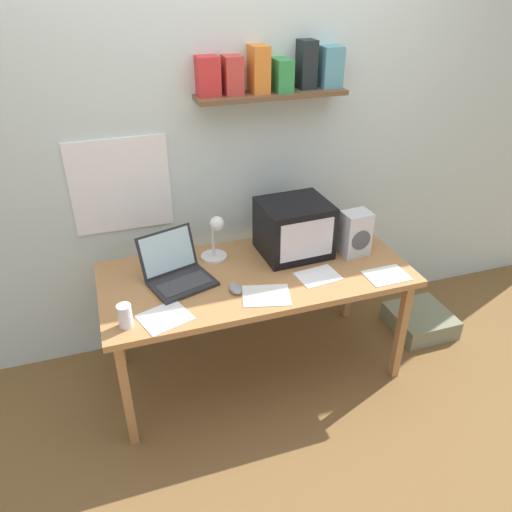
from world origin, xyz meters
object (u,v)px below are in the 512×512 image
corner_desk (256,280)px  loose_paper_near_monitor (266,295)px  crt_monitor (294,228)px  juice_glass (125,317)px  space_heater (355,233)px  floor_cushion (420,320)px  printed_handout (318,276)px  open_notebook (165,317)px  loose_paper_near_laptop (387,275)px  computer_mouse (235,288)px  laptop (176,270)px  desk_lamp (216,237)px

corner_desk → loose_paper_near_monitor: (-0.02, -0.23, 0.06)m
crt_monitor → juice_glass: (-0.99, -0.39, -0.10)m
space_heater → floor_cushion: size_ratio=0.68×
loose_paper_near_monitor → floor_cushion: loose_paper_near_monitor is taller
printed_handout → open_notebook: (-0.84, -0.10, 0.00)m
crt_monitor → space_heater: size_ratio=1.51×
open_notebook → corner_desk: bearing=24.6°
loose_paper_near_monitor → floor_cushion: 1.38m
corner_desk → loose_paper_near_laptop: bearing=-21.6°
space_heater → loose_paper_near_monitor: bearing=-162.6°
loose_paper_near_laptop → juice_glass: bearing=179.8°
printed_handout → loose_paper_near_laptop: 0.37m
open_notebook → crt_monitor: bearing=25.4°
crt_monitor → loose_paper_near_monitor: size_ratio=1.41×
open_notebook → loose_paper_near_monitor: same height
corner_desk → computer_mouse: 0.22m
space_heater → open_notebook: bearing=-171.1°
loose_paper_near_laptop → loose_paper_near_monitor: same height
crt_monitor → loose_paper_near_laptop: (0.38, -0.40, -0.15)m
laptop → juice_glass: size_ratio=3.37×
crt_monitor → laptop: size_ratio=1.00×
corner_desk → open_notebook: open_notebook is taller
juice_glass → loose_paper_near_laptop: size_ratio=0.51×
printed_handout → loose_paper_near_monitor: bearing=-165.9°
printed_handout → loose_paper_near_laptop: same height
corner_desk → juice_glass: (-0.71, -0.25, 0.11)m
space_heater → open_notebook: space_heater is taller
juice_glass → printed_handout: (1.02, 0.11, -0.05)m
computer_mouse → juice_glass: bearing=-168.5°
desk_lamp → printed_handout: (0.47, -0.34, -0.15)m
corner_desk → laptop: laptop is taller
corner_desk → loose_paper_near_monitor: bearing=-95.6°
loose_paper_near_laptop → loose_paper_near_monitor: bearing=177.6°
corner_desk → loose_paper_near_laptop: (0.65, -0.26, 0.06)m
laptop → loose_paper_near_monitor: (0.40, -0.29, -0.06)m
printed_handout → open_notebook: size_ratio=0.86×
laptop → floor_cushion: size_ratio=1.03×
crt_monitor → corner_desk: bearing=-155.5°
loose_paper_near_laptop → open_notebook: (-1.19, 0.01, 0.00)m
crt_monitor → space_heater: 0.35m
desk_lamp → space_heater: size_ratio=1.07×
space_heater → loose_paper_near_monitor: 0.68m
space_heater → computer_mouse: (-0.75, -0.15, -0.11)m
desk_lamp → computer_mouse: desk_lamp is taller
laptop → space_heater: size_ratio=1.51×
loose_paper_near_monitor → floor_cushion: size_ratio=0.73×
printed_handout → desk_lamp: bearing=144.2°
loose_paper_near_monitor → printed_handout: bearing=14.1°
desk_lamp → printed_handout: size_ratio=1.17×
computer_mouse → printed_handout: bearing=-1.0°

